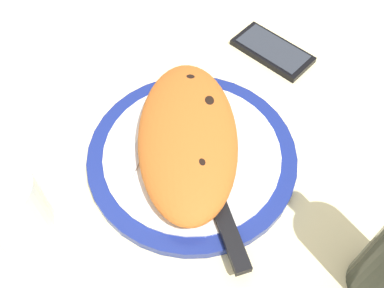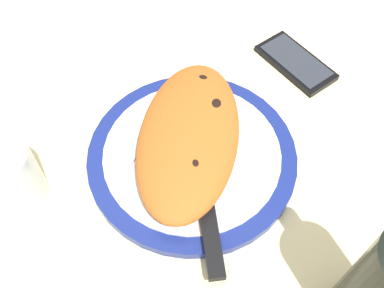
{
  "view_description": "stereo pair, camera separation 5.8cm",
  "coord_description": "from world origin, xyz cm",
  "px_view_note": "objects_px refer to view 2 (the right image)",
  "views": [
    {
      "loc": [
        31.59,
        8.58,
        52.04
      ],
      "look_at": [
        0.0,
        0.0,
        3.74
      ],
      "focal_mm": 41.62,
      "sensor_mm": 36.0,
      "label": 1
    },
    {
      "loc": [
        29.57,
        14.04,
        52.04
      ],
      "look_at": [
        0.0,
        0.0,
        3.74
      ],
      "focal_mm": 41.62,
      "sensor_mm": 36.0,
      "label": 2
    }
  ],
  "objects_px": {
    "plate": "(192,156)",
    "calzone": "(189,137)",
    "fork": "(144,133)",
    "knife": "(208,217)",
    "water_glass": "(8,180)",
    "smartphone": "(296,62)"
  },
  "relations": [
    {
      "from": "fork",
      "to": "water_glass",
      "type": "xyz_separation_m",
      "value": [
        0.15,
        -0.11,
        0.02
      ]
    },
    {
      "from": "plate",
      "to": "calzone",
      "type": "distance_m",
      "value": 0.04
    },
    {
      "from": "smartphone",
      "to": "water_glass",
      "type": "relative_size",
      "value": 1.5
    },
    {
      "from": "plate",
      "to": "smartphone",
      "type": "xyz_separation_m",
      "value": [
        -0.23,
        0.07,
        -0.0
      ]
    },
    {
      "from": "knife",
      "to": "smartphone",
      "type": "distance_m",
      "value": 0.31
    },
    {
      "from": "fork",
      "to": "plate",
      "type": "bearing_deg",
      "value": 90.9
    },
    {
      "from": "plate",
      "to": "smartphone",
      "type": "bearing_deg",
      "value": 162.62
    },
    {
      "from": "plate",
      "to": "calzone",
      "type": "bearing_deg",
      "value": -128.0
    },
    {
      "from": "plate",
      "to": "knife",
      "type": "bearing_deg",
      "value": 36.6
    },
    {
      "from": "smartphone",
      "to": "water_glass",
      "type": "xyz_separation_m",
      "value": [
        0.38,
        -0.25,
        0.04
      ]
    },
    {
      "from": "plate",
      "to": "fork",
      "type": "bearing_deg",
      "value": -89.1
    },
    {
      "from": "fork",
      "to": "knife",
      "type": "relative_size",
      "value": 0.8
    },
    {
      "from": "plate",
      "to": "knife",
      "type": "height_order",
      "value": "knife"
    },
    {
      "from": "smartphone",
      "to": "calzone",
      "type": "bearing_deg",
      "value": -19.44
    },
    {
      "from": "plate",
      "to": "water_glass",
      "type": "relative_size",
      "value": 3.0
    },
    {
      "from": "fork",
      "to": "knife",
      "type": "distance_m",
      "value": 0.15
    },
    {
      "from": "calzone",
      "to": "plate",
      "type": "bearing_deg",
      "value": 52.0
    },
    {
      "from": "knife",
      "to": "plate",
      "type": "bearing_deg",
      "value": -143.4
    },
    {
      "from": "calzone",
      "to": "fork",
      "type": "xyz_separation_m",
      "value": [
        0.01,
        -0.07,
        -0.02
      ]
    },
    {
      "from": "calzone",
      "to": "fork",
      "type": "bearing_deg",
      "value": -84.01
    },
    {
      "from": "smartphone",
      "to": "plate",
      "type": "bearing_deg",
      "value": -17.38
    },
    {
      "from": "plate",
      "to": "water_glass",
      "type": "distance_m",
      "value": 0.24
    }
  ]
}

